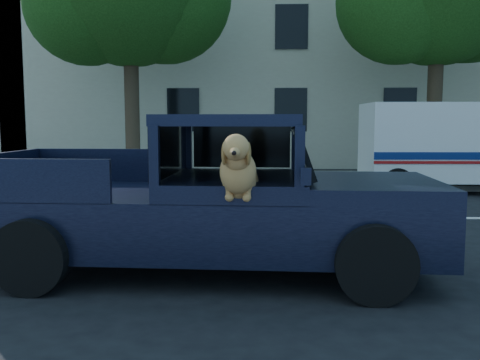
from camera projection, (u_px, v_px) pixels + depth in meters
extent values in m
plane|color=black|center=(272.00, 266.00, 6.65)|extent=(120.00, 120.00, 0.00)
cube|color=gray|center=(265.00, 179.00, 15.78)|extent=(60.00, 4.00, 0.15)
cylinder|color=#332619|center=(132.00, 107.00, 16.08)|extent=(0.44, 0.44, 4.40)
sphere|color=#14350D|center=(86.00, 3.00, 15.50)|extent=(3.60, 3.60, 3.60)
cylinder|color=#332619|center=(434.00, 107.00, 15.77)|extent=(0.44, 0.44, 4.40)
sphere|color=#14350D|center=(399.00, 0.00, 15.18)|extent=(3.60, 3.60, 3.60)
cube|color=#BEB79C|center=(335.00, 56.00, 22.44)|extent=(26.00, 6.00, 9.00)
cube|color=black|center=(212.00, 219.00, 6.39)|extent=(5.31, 2.24, 0.66)
cube|color=black|center=(371.00, 187.00, 6.19)|extent=(1.60, 2.08, 0.16)
cube|color=black|center=(233.00, 120.00, 6.24)|extent=(1.64, 2.00, 0.12)
cube|color=black|center=(302.00, 151.00, 6.21)|extent=(0.33, 1.74, 0.57)
cube|color=black|center=(247.00, 210.00, 5.88)|extent=(0.58, 0.58, 0.38)
cube|color=black|center=(306.00, 177.00, 4.98)|extent=(0.10, 0.05, 0.16)
cube|color=silver|center=(445.00, 171.00, 13.59)|extent=(4.13, 1.93, 0.49)
cube|color=silver|center=(432.00, 132.00, 13.49)|extent=(3.35, 1.92, 1.46)
cube|color=navy|center=(444.00, 156.00, 12.62)|extent=(3.31, 0.09, 0.18)
cube|color=#9E0F0F|center=(444.00, 162.00, 12.63)|extent=(3.31, 0.09, 0.07)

